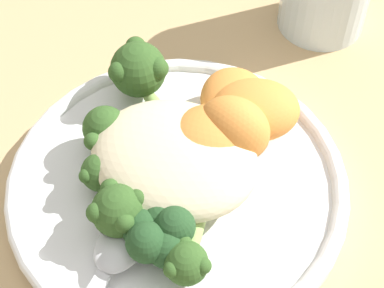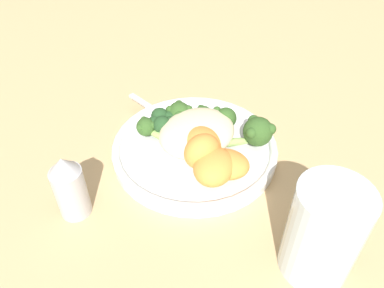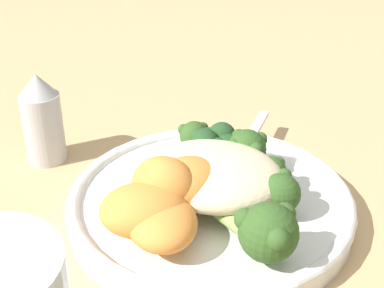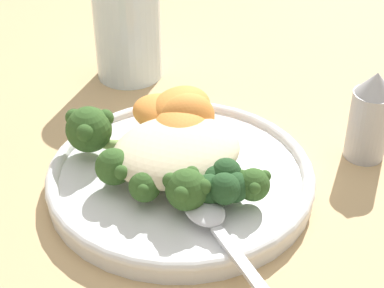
{
  "view_description": "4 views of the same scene",
  "coord_description": "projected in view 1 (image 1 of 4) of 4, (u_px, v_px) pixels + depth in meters",
  "views": [
    {
      "loc": [
        -0.1,
        0.24,
        0.38
      ],
      "look_at": [
        -0.0,
        0.0,
        0.05
      ],
      "focal_mm": 60.0,
      "sensor_mm": 36.0,
      "label": 1
    },
    {
      "loc": [
        -0.29,
        -0.26,
        0.37
      ],
      "look_at": [
        -0.01,
        -0.0,
        0.04
      ],
      "focal_mm": 35.0,
      "sensor_mm": 36.0,
      "label": 2
    },
    {
      "loc": [
        0.1,
        -0.35,
        0.27
      ],
      "look_at": [
        -0.01,
        0.02,
        0.06
      ],
      "focal_mm": 50.0,
      "sensor_mm": 36.0,
      "label": 3
    },
    {
      "loc": [
        0.21,
        0.41,
        0.36
      ],
      "look_at": [
        -0.0,
        0.02,
        0.05
      ],
      "focal_mm": 60.0,
      "sensor_mm": 36.0,
      "label": 4
    }
  ],
  "objects": [
    {
      "name": "broccoli_stalk_1",
      "position": [
        130.0,
        144.0,
        0.44
      ],
      "size": [
        0.12,
        0.04,
        0.03
      ],
      "rotation": [
        0.0,
        0.0,
        0.02
      ],
      "color": "#8EB25B",
      "rests_on": "plate"
    },
    {
      "name": "broccoli_stalk_4",
      "position": [
        193.0,
        229.0,
        0.4
      ],
      "size": [
        0.05,
        0.12,
        0.03
      ],
      "rotation": [
        0.0,
        0.0,
        1.79
      ],
      "color": "#8EB25B",
      "rests_on": "plate"
    },
    {
      "name": "spoon",
      "position": [
        112.0,
        259.0,
        0.4
      ],
      "size": [
        0.03,
        0.12,
        0.01
      ],
      "rotation": [
        0.0,
        0.0,
        1.52
      ],
      "color": "silver",
      "rests_on": "plate"
    },
    {
      "name": "ground_plane",
      "position": [
        192.0,
        188.0,
        0.46
      ],
      "size": [
        4.0,
        4.0,
        0.0
      ],
      "primitive_type": "plane",
      "color": "tan"
    },
    {
      "name": "kale_tuft",
      "position": [
        158.0,
        233.0,
        0.4
      ],
      "size": [
        0.05,
        0.05,
        0.03
      ],
      "color": "#234723",
      "rests_on": "plate"
    },
    {
      "name": "sweet_potato_chunk_0",
      "position": [
        208.0,
        140.0,
        0.44
      ],
      "size": [
        0.08,
        0.09,
        0.04
      ],
      "primitive_type": "ellipsoid",
      "rotation": [
        0.0,
        0.0,
        0.9
      ],
      "color": "orange",
      "rests_on": "plate"
    },
    {
      "name": "sweet_potato_chunk_3",
      "position": [
        233.0,
        129.0,
        0.44
      ],
      "size": [
        0.06,
        0.05,
        0.05
      ],
      "primitive_type": "ellipsoid",
      "rotation": [
        0.0,
        0.0,
        3.05
      ],
      "color": "orange",
      "rests_on": "plate"
    },
    {
      "name": "quinoa_mound",
      "position": [
        174.0,
        158.0,
        0.43
      ],
      "size": [
        0.11,
        0.1,
        0.04
      ],
      "primitive_type": "ellipsoid",
      "color": "beige",
      "rests_on": "plate"
    },
    {
      "name": "sweet_potato_chunk_2",
      "position": [
        254.0,
        110.0,
        0.46
      ],
      "size": [
        0.08,
        0.07,
        0.04
      ],
      "primitive_type": "ellipsoid",
      "rotation": [
        0.0,
        0.0,
        0.43
      ],
      "color": "orange",
      "rests_on": "plate"
    },
    {
      "name": "plate",
      "position": [
        178.0,
        186.0,
        0.45
      ],
      "size": [
        0.24,
        0.24,
        0.02
      ],
      "color": "white",
      "rests_on": "ground_plane"
    },
    {
      "name": "broccoli_stalk_2",
      "position": [
        133.0,
        173.0,
        0.43
      ],
      "size": [
        0.1,
        0.06,
        0.03
      ],
      "rotation": [
        0.0,
        0.0,
        0.44
      ],
      "color": "#8EB25B",
      "rests_on": "plate"
    },
    {
      "name": "broccoli_stalk_3",
      "position": [
        137.0,
        202.0,
        0.41
      ],
      "size": [
        0.08,
        0.1,
        0.03
      ],
      "rotation": [
        0.0,
        0.0,
        0.97
      ],
      "color": "#8EB25B",
      "rests_on": "plate"
    },
    {
      "name": "sweet_potato_chunk_1",
      "position": [
        235.0,
        102.0,
        0.46
      ],
      "size": [
        0.08,
        0.08,
        0.03
      ],
      "primitive_type": "ellipsoid",
      "rotation": [
        0.0,
        0.0,
        5.21
      ],
      "color": "orange",
      "rests_on": "plate"
    },
    {
      "name": "broccoli_stalk_0",
      "position": [
        144.0,
        79.0,
        0.47
      ],
      "size": [
        0.11,
        0.09,
        0.04
      ],
      "rotation": [
        0.0,
        0.0,
        -0.66
      ],
      "color": "#8EB25B",
      "rests_on": "plate"
    }
  ]
}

